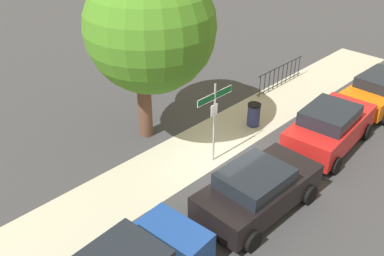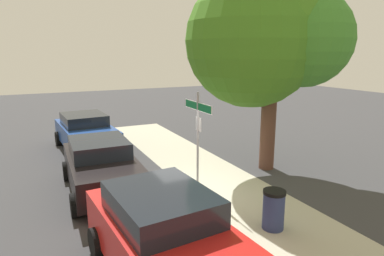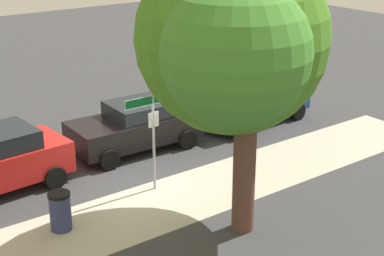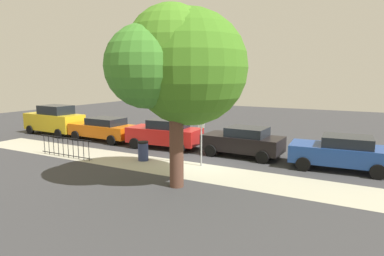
{
  "view_description": "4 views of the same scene",
  "coord_description": "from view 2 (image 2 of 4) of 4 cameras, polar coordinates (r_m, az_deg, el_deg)",
  "views": [
    {
      "loc": [
        -9.88,
        -7.98,
        8.96
      ],
      "look_at": [
        -0.49,
        1.14,
        1.19
      ],
      "focal_mm": 39.95,
      "sensor_mm": 36.0,
      "label": 1
    },
    {
      "loc": [
        8.66,
        -4.09,
        4.16
      ],
      "look_at": [
        -0.35,
        0.3,
        1.9
      ],
      "focal_mm": 31.07,
      "sensor_mm": 36.0,
      "label": 2
    },
    {
      "loc": [
        7.84,
        12.85,
        7.34
      ],
      "look_at": [
        -0.86,
        1.19,
        1.89
      ],
      "focal_mm": 54.72,
      "sensor_mm": 36.0,
      "label": 3
    },
    {
      "loc": [
        -7.16,
        14.22,
        4.29
      ],
      "look_at": [
        0.23,
        0.64,
        1.84
      ],
      "focal_mm": 31.27,
      "sensor_mm": 36.0,
      "label": 4
    }
  ],
  "objects": [
    {
      "name": "shade_tree",
      "position": [
        11.68,
        12.39,
        15.63
      ],
      "size": [
        4.86,
        5.15,
        6.92
      ],
      "color": "brown",
      "rests_on": "ground_plane"
    },
    {
      "name": "trash_bin",
      "position": [
        8.46,
        13.82,
        -13.42
      ],
      "size": [
        0.55,
        0.55,
        0.98
      ],
      "color": "navy",
      "rests_on": "ground_plane"
    },
    {
      "name": "car_red",
      "position": [
        6.39,
        -4.4,
        -18.3
      ],
      "size": [
        4.45,
        2.35,
        1.72
      ],
      "rotation": [
        0.0,
        0.0,
        0.08
      ],
      "color": "red",
      "rests_on": "ground_plane"
    },
    {
      "name": "ground_plane",
      "position": [
        10.44,
        -0.65,
        -10.8
      ],
      "size": [
        60.0,
        60.0,
        0.0
      ],
      "primitive_type": "plane",
      "color": "#38383A"
    },
    {
      "name": "car_black",
      "position": [
        10.6,
        -15.34,
        -6.17
      ],
      "size": [
        4.22,
        2.19,
        1.58
      ],
      "rotation": [
        0.0,
        0.0,
        -0.03
      ],
      "color": "black",
      "rests_on": "ground_plane"
    },
    {
      "name": "sidewalk_strip",
      "position": [
        9.53,
        12.01,
        -13.51
      ],
      "size": [
        24.0,
        2.6,
        0.0
      ],
      "primitive_type": "cube",
      "color": "#B0AC96",
      "rests_on": "ground_plane"
    },
    {
      "name": "car_blue",
      "position": [
        15.22,
        -17.76,
        -0.62
      ],
      "size": [
        4.48,
        2.39,
        1.58
      ],
      "rotation": [
        0.0,
        0.0,
        0.07
      ],
      "color": "navy",
      "rests_on": "ground_plane"
    },
    {
      "name": "street_sign",
      "position": [
        10.1,
        1.02,
        0.92
      ],
      "size": [
        1.71,
        0.07,
        3.04
      ],
      "color": "#9EA0A5",
      "rests_on": "ground_plane"
    }
  ]
}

